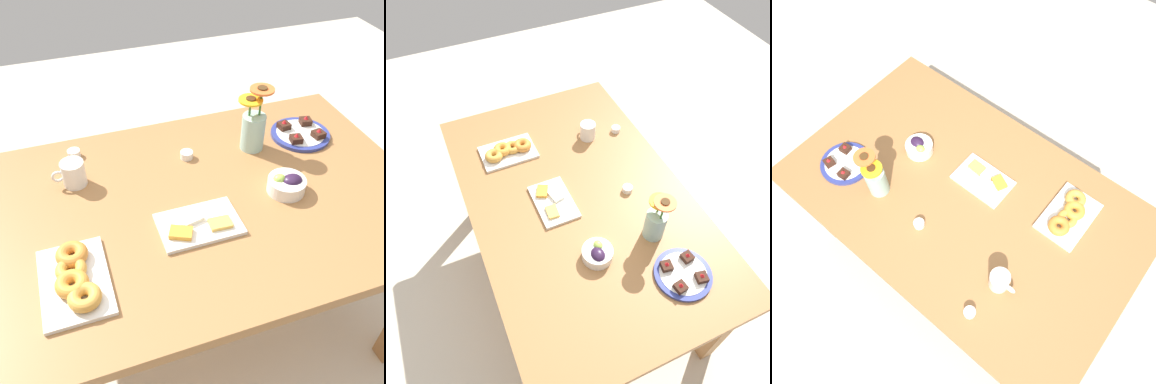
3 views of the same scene
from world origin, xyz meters
TOP-DOWN VIEW (x-y plane):
  - ground_plane at (0.00, 0.00)m, footprint 6.00×6.00m
  - dining_table at (0.00, 0.00)m, footprint 1.60×1.00m
  - coffee_mug at (0.36, -0.22)m, footprint 0.12×0.08m
  - grape_bowl at (-0.33, 0.06)m, footprint 0.13×0.13m
  - cheese_platter at (0.02, 0.12)m, footprint 0.26×0.17m
  - croissant_platter at (0.42, 0.21)m, footprint 0.19×0.28m
  - jam_cup_honey at (-0.06, -0.23)m, footprint 0.05×0.05m
  - jam_cup_berry at (0.34, -0.38)m, footprint 0.05×0.05m
  - dessert_plate at (-0.54, -0.22)m, footprint 0.24×0.24m
  - flower_vase at (-0.32, -0.22)m, footprint 0.13×0.10m

SIDE VIEW (x-z plane):
  - ground_plane at x=0.00m, z-range 0.00..0.00m
  - dining_table at x=0.00m, z-range 0.28..1.02m
  - cheese_platter at x=0.02m, z-range 0.73..0.77m
  - dessert_plate at x=-0.54m, z-range 0.72..0.78m
  - jam_cup_honey at x=-0.06m, z-range 0.74..0.77m
  - jam_cup_berry at x=0.34m, z-range 0.74..0.77m
  - croissant_platter at x=0.42m, z-range 0.74..0.79m
  - grape_bowl at x=-0.33m, z-range 0.74..0.80m
  - coffee_mug at x=0.36m, z-range 0.74..0.83m
  - flower_vase at x=-0.32m, z-range 0.70..0.96m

